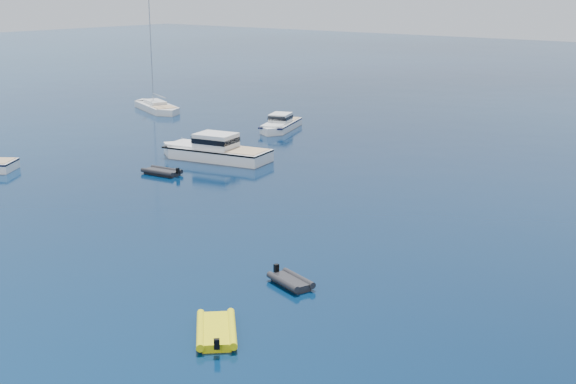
% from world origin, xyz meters
% --- Properties ---
extents(motor_cruiser_centre, '(11.91, 5.70, 3.00)m').
position_xyz_m(motor_cruiser_centre, '(-15.61, 34.11, 0.00)').
color(motor_cruiser_centre, white).
rests_on(motor_cruiser_centre, ground).
extents(motor_cruiser_horizon, '(5.44, 8.92, 2.24)m').
position_xyz_m(motor_cruiser_horizon, '(-20.00, 48.93, 0.00)').
color(motor_cruiser_horizon, white).
rests_on(motor_cruiser_horizon, ground).
extents(sailboat_far_l, '(11.93, 7.36, 17.15)m').
position_xyz_m(sailboat_far_l, '(-40.37, 49.71, 0.00)').
color(sailboat_far_l, silver).
rests_on(sailboat_far_l, ground).
extents(tender_yellow, '(4.24, 4.27, 0.95)m').
position_xyz_m(tender_yellow, '(9.42, 8.08, 0.00)').
color(tender_yellow, yellow).
rests_on(tender_yellow, ground).
extents(tender_grey_near, '(3.09, 2.35, 0.95)m').
position_xyz_m(tender_grey_near, '(8.38, 14.79, 0.00)').
color(tender_grey_near, black).
rests_on(tender_grey_near, ground).
extents(tender_grey_far, '(3.60, 2.28, 0.95)m').
position_xyz_m(tender_grey_far, '(-15.01, 27.27, 0.00)').
color(tender_grey_far, black).
rests_on(tender_grey_far, ground).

